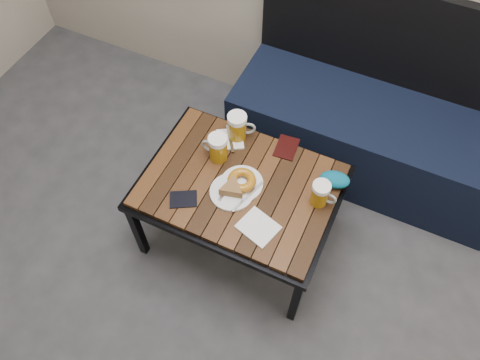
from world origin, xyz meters
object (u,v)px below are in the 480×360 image
at_px(bench, 371,131).
at_px(cafe_table, 240,189).
at_px(plate_pie, 232,190).
at_px(beer_mug_right, 321,194).
at_px(plate_bagel, 242,182).
at_px(beer_mug_left, 218,148).
at_px(beer_mug_centre, 238,127).
at_px(passport_navy, 183,199).
at_px(knit_pouch, 335,179).
at_px(passport_burgundy, 286,147).

xyz_separation_m(bench, cafe_table, (-0.42, -0.69, 0.16)).
bearing_deg(plate_pie, beer_mug_right, 18.28).
bearing_deg(plate_bagel, bench, 59.22).
height_order(cafe_table, plate_pie, plate_pie).
relative_size(bench, plate_pie, 7.50).
bearing_deg(plate_bagel, beer_mug_left, 150.45).
xyz_separation_m(beer_mug_centre, passport_navy, (-0.06, -0.40, -0.07)).
bearing_deg(bench, beer_mug_right, -97.95).
relative_size(beer_mug_right, plate_pie, 0.65).
distance_m(beer_mug_left, beer_mug_right, 0.48).
relative_size(cafe_table, knit_pouch, 6.62).
bearing_deg(passport_burgundy, beer_mug_centre, -176.57).
distance_m(passport_burgundy, knit_pouch, 0.27).
xyz_separation_m(beer_mug_left, beer_mug_centre, (0.03, 0.14, 0.00)).
xyz_separation_m(beer_mug_right, passport_navy, (-0.51, -0.23, -0.06)).
bearing_deg(plate_pie, cafe_table, 78.27).
bearing_deg(passport_burgundy, plate_pie, -115.72).
xyz_separation_m(beer_mug_left, passport_burgundy, (0.25, 0.17, -0.06)).
relative_size(beer_mug_left, beer_mug_centre, 0.96).
height_order(beer_mug_left, beer_mug_right, beer_mug_left).
distance_m(beer_mug_right, knit_pouch, 0.12).
height_order(bench, plate_bagel, bench).
distance_m(cafe_table, plate_bagel, 0.07).
xyz_separation_m(bench, beer_mug_right, (-0.09, -0.63, 0.26)).
bearing_deg(beer_mug_left, plate_bagel, 150.84).
xyz_separation_m(cafe_table, beer_mug_centre, (-0.12, 0.23, 0.11)).
bearing_deg(plate_bagel, passport_burgundy, 69.14).
distance_m(plate_pie, passport_navy, 0.20).
bearing_deg(passport_navy, knit_pouch, 93.61).
bearing_deg(beer_mug_left, plate_pie, 134.02).
bearing_deg(passport_burgundy, knit_pouch, -24.41).
distance_m(bench, knit_pouch, 0.57).
xyz_separation_m(plate_pie, plate_bagel, (0.02, 0.05, -0.00)).
bearing_deg(beer_mug_right, cafe_table, -170.89).
height_order(passport_burgundy, knit_pouch, knit_pouch).
bearing_deg(beer_mug_centre, passport_navy, -125.35).
height_order(beer_mug_left, plate_pie, beer_mug_left).
relative_size(beer_mug_right, passport_navy, 1.07).
relative_size(beer_mug_left, passport_burgundy, 1.05).
height_order(bench, beer_mug_left, bench).
bearing_deg(plate_pie, bench, 59.95).
height_order(beer_mug_right, plate_bagel, beer_mug_right).
bearing_deg(passport_burgundy, passport_navy, -128.73).
bearing_deg(beer_mug_left, bench, -132.83).
relative_size(passport_navy, passport_burgundy, 0.88).
height_order(plate_pie, plate_bagel, plate_pie).
bearing_deg(beer_mug_centre, plate_bagel, -87.60).
bearing_deg(plate_pie, passport_burgundy, 69.32).
relative_size(cafe_table, passport_navy, 7.47).
bearing_deg(beer_mug_left, beer_mug_right, 176.92).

